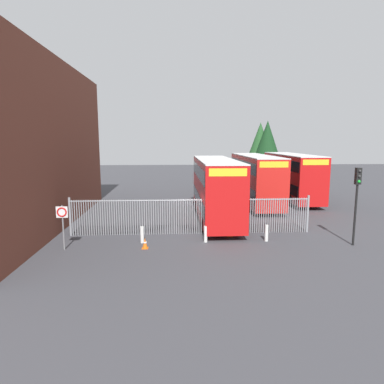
% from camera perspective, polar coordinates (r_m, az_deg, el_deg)
% --- Properties ---
extents(ground_plane, '(100.00, 100.00, 0.00)m').
position_cam_1_polar(ground_plane, '(28.73, -0.43, -2.71)').
color(ground_plane, '#3D3D42').
extents(depot_building_brick, '(7.36, 20.42, 10.90)m').
position_cam_1_polar(depot_building_brick, '(25.11, -28.91, 7.05)').
color(depot_building_brick, brown).
rests_on(depot_building_brick, ground).
extents(palisade_fence, '(14.82, 0.14, 2.35)m').
position_cam_1_polar(palisade_fence, '(20.65, -0.15, -3.97)').
color(palisade_fence, gray).
rests_on(palisade_fence, ground).
extents(double_decker_bus_near_gate, '(2.54, 10.81, 4.42)m').
position_cam_1_polar(double_decker_bus_near_gate, '(24.07, 4.05, 0.86)').
color(double_decker_bus_near_gate, red).
rests_on(double_decker_bus_near_gate, ground).
extents(double_decker_bus_behind_fence_left, '(2.54, 10.81, 4.42)m').
position_cam_1_polar(double_decker_bus_behind_fence_left, '(33.71, 16.60, 2.81)').
color(double_decker_bus_behind_fence_left, red).
rests_on(double_decker_bus_behind_fence_left, ground).
extents(double_decker_bus_behind_fence_right, '(2.54, 10.81, 4.42)m').
position_cam_1_polar(double_decker_bus_behind_fence_right, '(30.40, 10.77, 2.40)').
color(double_decker_bus_behind_fence_right, red).
rests_on(double_decker_bus_behind_fence_right, ground).
extents(bollard_near_left, '(0.20, 0.20, 0.95)m').
position_cam_1_polar(bollard_near_left, '(19.23, -8.49, -7.21)').
color(bollard_near_left, silver).
rests_on(bollard_near_left, ground).
extents(bollard_center_front, '(0.20, 0.20, 0.95)m').
position_cam_1_polar(bollard_center_front, '(19.17, 2.34, -7.17)').
color(bollard_center_front, silver).
rests_on(bollard_center_front, ground).
extents(bollard_near_right, '(0.20, 0.20, 0.95)m').
position_cam_1_polar(bollard_near_right, '(19.82, 12.58, -6.84)').
color(bollard_near_right, silver).
rests_on(bollard_near_right, ground).
extents(traffic_cone_by_gate, '(0.34, 0.34, 0.59)m').
position_cam_1_polar(traffic_cone_by_gate, '(18.30, -8.02, -8.64)').
color(traffic_cone_by_gate, orange).
rests_on(traffic_cone_by_gate, ground).
extents(traffic_cone_mid_forecourt, '(0.34, 0.34, 0.59)m').
position_cam_1_polar(traffic_cone_mid_forecourt, '(20.43, 6.45, -6.75)').
color(traffic_cone_mid_forecourt, orange).
rests_on(traffic_cone_mid_forecourt, ground).
extents(speed_limit_sign_post, '(0.60, 0.14, 2.40)m').
position_cam_1_polar(speed_limit_sign_post, '(18.78, -21.24, -4.02)').
color(speed_limit_sign_post, slate).
rests_on(speed_limit_sign_post, ground).
extents(traffic_light_kerbside, '(0.28, 0.33, 4.30)m').
position_cam_1_polar(traffic_light_kerbside, '(20.14, 26.31, -0.00)').
color(traffic_light_kerbside, black).
rests_on(traffic_light_kerbside, ground).
extents(tree_tall_back, '(3.92, 3.92, 8.18)m').
position_cam_1_polar(tree_tall_back, '(48.25, 11.53, 8.22)').
color(tree_tall_back, '#4C3823').
rests_on(tree_tall_back, ground).
extents(tree_short_side, '(4.31, 4.31, 8.35)m').
position_cam_1_polar(tree_short_side, '(47.19, 12.69, 8.05)').
color(tree_short_side, '#4C3823').
rests_on(tree_short_side, ground).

